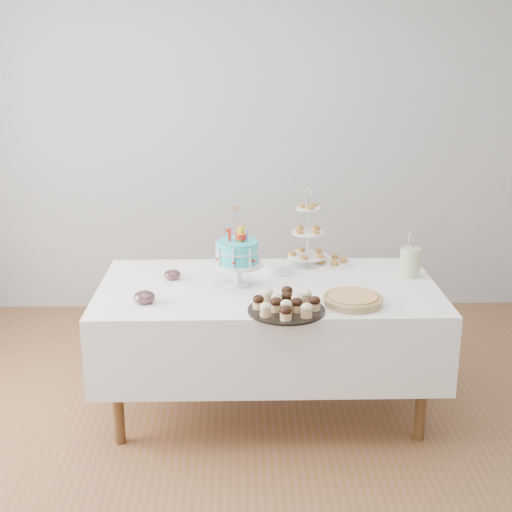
{
  "coord_description": "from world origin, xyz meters",
  "views": [
    {
      "loc": [
        -0.16,
        -3.51,
        2.12
      ],
      "look_at": [
        -0.07,
        0.3,
        0.95
      ],
      "focal_mm": 50.0,
      "sensor_mm": 36.0,
      "label": 1
    }
  ],
  "objects_px": {
    "jam_bowl_b": "(172,275)",
    "birthday_cake": "(238,265)",
    "cupcake_tray": "(286,303)",
    "plate_stack": "(279,268)",
    "pastry_plate": "(331,261)",
    "pie": "(353,299)",
    "utensil_pitcher": "(410,261)",
    "jam_bowl_a": "(144,297)",
    "tiered_stand": "(308,233)",
    "table": "(268,323)"
  },
  "relations": [
    {
      "from": "table",
      "to": "tiered_stand",
      "type": "height_order",
      "value": "tiered_stand"
    },
    {
      "from": "table",
      "to": "cupcake_tray",
      "type": "relative_size",
      "value": 4.8
    },
    {
      "from": "plate_stack",
      "to": "pastry_plate",
      "type": "distance_m",
      "value": 0.38
    },
    {
      "from": "pie",
      "to": "pastry_plate",
      "type": "distance_m",
      "value": 0.7
    },
    {
      "from": "cupcake_tray",
      "to": "pastry_plate",
      "type": "xyz_separation_m",
      "value": [
        0.33,
        0.8,
        -0.03
      ]
    },
    {
      "from": "cupcake_tray",
      "to": "tiered_stand",
      "type": "xyz_separation_m",
      "value": [
        0.18,
        0.8,
        0.16
      ]
    },
    {
      "from": "tiered_stand",
      "to": "utensil_pitcher",
      "type": "xyz_separation_m",
      "value": [
        0.58,
        -0.25,
        -0.11
      ]
    },
    {
      "from": "jam_bowl_b",
      "to": "birthday_cake",
      "type": "bearing_deg",
      "value": -16.36
    },
    {
      "from": "birthday_cake",
      "to": "pastry_plate",
      "type": "relative_size",
      "value": 1.71
    },
    {
      "from": "tiered_stand",
      "to": "jam_bowl_a",
      "type": "xyz_separation_m",
      "value": [
        -0.93,
        -0.66,
        -0.17
      ]
    },
    {
      "from": "utensil_pitcher",
      "to": "tiered_stand",
      "type": "bearing_deg",
      "value": 168.48
    },
    {
      "from": "table",
      "to": "jam_bowl_b",
      "type": "height_order",
      "value": "jam_bowl_b"
    },
    {
      "from": "cupcake_tray",
      "to": "plate_stack",
      "type": "height_order",
      "value": "cupcake_tray"
    },
    {
      "from": "jam_bowl_a",
      "to": "tiered_stand",
      "type": "bearing_deg",
      "value": 35.5
    },
    {
      "from": "table",
      "to": "cupcake_tray",
      "type": "bearing_deg",
      "value": -79.01
    },
    {
      "from": "pie",
      "to": "jam_bowl_a",
      "type": "height_order",
      "value": "jam_bowl_a"
    },
    {
      "from": "plate_stack",
      "to": "pastry_plate",
      "type": "bearing_deg",
      "value": 27.42
    },
    {
      "from": "cupcake_tray",
      "to": "jam_bowl_a",
      "type": "height_order",
      "value": "cupcake_tray"
    },
    {
      "from": "plate_stack",
      "to": "pastry_plate",
      "type": "xyz_separation_m",
      "value": [
        0.34,
        0.17,
        -0.02
      ]
    },
    {
      "from": "table",
      "to": "plate_stack",
      "type": "relative_size",
      "value": 11.43
    },
    {
      "from": "cupcake_tray",
      "to": "jam_bowl_b",
      "type": "distance_m",
      "value": 0.82
    },
    {
      "from": "tiered_stand",
      "to": "jam_bowl_b",
      "type": "distance_m",
      "value": 0.88
    },
    {
      "from": "plate_stack",
      "to": "utensil_pitcher",
      "type": "distance_m",
      "value": 0.77
    },
    {
      "from": "cupcake_tray",
      "to": "pie",
      "type": "xyz_separation_m",
      "value": [
        0.36,
        0.1,
        -0.02
      ]
    },
    {
      "from": "table",
      "to": "pie",
      "type": "xyz_separation_m",
      "value": [
        0.43,
        -0.3,
        0.26
      ]
    },
    {
      "from": "jam_bowl_b",
      "to": "utensil_pitcher",
      "type": "bearing_deg",
      "value": 0.93
    },
    {
      "from": "jam_bowl_b",
      "to": "cupcake_tray",
      "type": "bearing_deg",
      "value": -39.78
    },
    {
      "from": "birthday_cake",
      "to": "tiered_stand",
      "type": "height_order",
      "value": "tiered_stand"
    },
    {
      "from": "cupcake_tray",
      "to": "pie",
      "type": "distance_m",
      "value": 0.37
    },
    {
      "from": "jam_bowl_a",
      "to": "utensil_pitcher",
      "type": "bearing_deg",
      "value": 15.17
    },
    {
      "from": "birthday_cake",
      "to": "tiered_stand",
      "type": "bearing_deg",
      "value": 52.77
    },
    {
      "from": "utensil_pitcher",
      "to": "pastry_plate",
      "type": "bearing_deg",
      "value": 161.68
    },
    {
      "from": "birthday_cake",
      "to": "plate_stack",
      "type": "xyz_separation_m",
      "value": [
        0.25,
        0.21,
        -0.09
      ]
    },
    {
      "from": "pastry_plate",
      "to": "jam_bowl_b",
      "type": "bearing_deg",
      "value": -164.07
    },
    {
      "from": "birthday_cake",
      "to": "plate_stack",
      "type": "bearing_deg",
      "value": 51.82
    },
    {
      "from": "plate_stack",
      "to": "table",
      "type": "bearing_deg",
      "value": -107.88
    },
    {
      "from": "cupcake_tray",
      "to": "pastry_plate",
      "type": "bearing_deg",
      "value": 67.55
    },
    {
      "from": "pastry_plate",
      "to": "jam_bowl_a",
      "type": "distance_m",
      "value": 1.26
    },
    {
      "from": "tiered_stand",
      "to": "jam_bowl_b",
      "type": "xyz_separation_m",
      "value": [
        -0.81,
        -0.27,
        -0.17
      ]
    },
    {
      "from": "plate_stack",
      "to": "birthday_cake",
      "type": "bearing_deg",
      "value": -139.12
    },
    {
      "from": "pastry_plate",
      "to": "utensil_pitcher",
      "type": "distance_m",
      "value": 0.51
    },
    {
      "from": "jam_bowl_a",
      "to": "utensil_pitcher",
      "type": "height_order",
      "value": "utensil_pitcher"
    },
    {
      "from": "plate_stack",
      "to": "utensil_pitcher",
      "type": "bearing_deg",
      "value": -5.79
    },
    {
      "from": "pastry_plate",
      "to": "tiered_stand",
      "type": "bearing_deg",
      "value": -180.0
    },
    {
      "from": "plate_stack",
      "to": "cupcake_tray",
      "type": "bearing_deg",
      "value": -89.56
    },
    {
      "from": "cupcake_tray",
      "to": "pie",
      "type": "height_order",
      "value": "cupcake_tray"
    },
    {
      "from": "tiered_stand",
      "to": "jam_bowl_b",
      "type": "relative_size",
      "value": 4.87
    },
    {
      "from": "table",
      "to": "jam_bowl_a",
      "type": "relative_size",
      "value": 16.56
    },
    {
      "from": "pie",
      "to": "plate_stack",
      "type": "height_order",
      "value": "plate_stack"
    },
    {
      "from": "birthday_cake",
      "to": "pie",
      "type": "relative_size",
      "value": 1.4
    }
  ]
}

